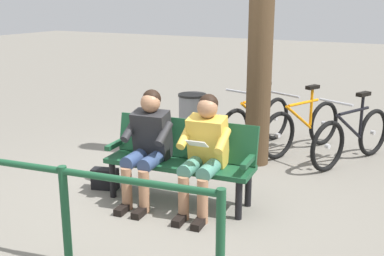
{
  "coord_description": "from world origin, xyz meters",
  "views": [
    {
      "loc": [
        -2.64,
        4.12,
        2.14
      ],
      "look_at": [
        -0.27,
        -0.38,
        0.75
      ],
      "focal_mm": 45.03,
      "sensor_mm": 36.0,
      "label": 1
    }
  ],
  "objects_px": {
    "litter_bin": "(192,125)",
    "bicycle_silver": "(302,127)",
    "person_companion": "(148,141)",
    "handbag": "(105,179)",
    "person_reading": "(204,148)",
    "bicycle_red": "(352,137)",
    "tree_trunk": "(262,8)",
    "bicycle_blue": "(256,123)",
    "bench": "(182,155)"
  },
  "relations": [
    {
      "from": "litter_bin",
      "to": "bicycle_silver",
      "type": "relative_size",
      "value": 0.56
    },
    {
      "from": "tree_trunk",
      "to": "bicycle_blue",
      "type": "bearing_deg",
      "value": -68.75
    },
    {
      "from": "bicycle_silver",
      "to": "bicycle_blue",
      "type": "xyz_separation_m",
      "value": [
        0.66,
        0.09,
        0.0
      ]
    },
    {
      "from": "person_companion",
      "to": "bicycle_red",
      "type": "relative_size",
      "value": 0.77
    },
    {
      "from": "person_companion",
      "to": "handbag",
      "type": "height_order",
      "value": "person_companion"
    },
    {
      "from": "person_companion",
      "to": "litter_bin",
      "type": "xyz_separation_m",
      "value": [
        0.29,
        -1.56,
        -0.23
      ]
    },
    {
      "from": "bench",
      "to": "bicycle_silver",
      "type": "xyz_separation_m",
      "value": [
        -0.7,
        -2.26,
        -0.15
      ]
    },
    {
      "from": "bench",
      "to": "tree_trunk",
      "type": "distance_m",
      "value": 2.13
    },
    {
      "from": "bicycle_red",
      "to": "tree_trunk",
      "type": "bearing_deg",
      "value": -38.36
    },
    {
      "from": "litter_bin",
      "to": "bicycle_blue",
      "type": "height_order",
      "value": "bicycle_blue"
    },
    {
      "from": "litter_bin",
      "to": "bicycle_red",
      "type": "xyz_separation_m",
      "value": [
        -2.0,
        -0.7,
        -0.08
      ]
    },
    {
      "from": "person_reading",
      "to": "handbag",
      "type": "bearing_deg",
      "value": -3.84
    },
    {
      "from": "bicycle_red",
      "to": "bicycle_blue",
      "type": "bearing_deg",
      "value": -70.15
    },
    {
      "from": "litter_bin",
      "to": "bicycle_blue",
      "type": "relative_size",
      "value": 0.53
    },
    {
      "from": "person_companion",
      "to": "bicycle_silver",
      "type": "xyz_separation_m",
      "value": [
        -1.0,
        -2.45,
        -0.3
      ]
    },
    {
      "from": "handbag",
      "to": "bicycle_silver",
      "type": "xyz_separation_m",
      "value": [
        -1.62,
        -2.42,
        0.24
      ]
    },
    {
      "from": "bicycle_red",
      "to": "litter_bin",
      "type": "bearing_deg",
      "value": -46.84
    },
    {
      "from": "tree_trunk",
      "to": "bicycle_red",
      "type": "height_order",
      "value": "tree_trunk"
    },
    {
      "from": "tree_trunk",
      "to": "bicycle_red",
      "type": "bearing_deg",
      "value": -152.24
    },
    {
      "from": "litter_bin",
      "to": "tree_trunk",
      "type": "bearing_deg",
      "value": -172.42
    },
    {
      "from": "bicycle_silver",
      "to": "bicycle_blue",
      "type": "bearing_deg",
      "value": -59.33
    },
    {
      "from": "handbag",
      "to": "bench",
      "type": "bearing_deg",
      "value": -169.67
    },
    {
      "from": "tree_trunk",
      "to": "bicycle_silver",
      "type": "distance_m",
      "value": 1.86
    },
    {
      "from": "bench",
      "to": "bicycle_silver",
      "type": "height_order",
      "value": "bicycle_silver"
    },
    {
      "from": "litter_bin",
      "to": "person_companion",
      "type": "bearing_deg",
      "value": 100.42
    },
    {
      "from": "handbag",
      "to": "bicycle_red",
      "type": "bearing_deg",
      "value": -136.15
    },
    {
      "from": "bench",
      "to": "person_companion",
      "type": "relative_size",
      "value": 1.36
    },
    {
      "from": "bicycle_red",
      "to": "bicycle_blue",
      "type": "xyz_separation_m",
      "value": [
        1.37,
        -0.1,
        0.0
      ]
    },
    {
      "from": "person_companion",
      "to": "bicycle_silver",
      "type": "distance_m",
      "value": 2.66
    },
    {
      "from": "bench",
      "to": "tree_trunk",
      "type": "height_order",
      "value": "tree_trunk"
    },
    {
      "from": "person_reading",
      "to": "handbag",
      "type": "height_order",
      "value": "person_reading"
    },
    {
      "from": "person_reading",
      "to": "bench",
      "type": "bearing_deg",
      "value": -27.34
    },
    {
      "from": "litter_bin",
      "to": "bicycle_silver",
      "type": "distance_m",
      "value": 1.57
    },
    {
      "from": "person_reading",
      "to": "tree_trunk",
      "type": "relative_size",
      "value": 0.3
    },
    {
      "from": "bench",
      "to": "litter_bin",
      "type": "xyz_separation_m",
      "value": [
        0.59,
        -1.37,
        -0.07
      ]
    },
    {
      "from": "person_reading",
      "to": "bicycle_red",
      "type": "distance_m",
      "value": 2.47
    },
    {
      "from": "handbag",
      "to": "tree_trunk",
      "type": "height_order",
      "value": "tree_trunk"
    },
    {
      "from": "person_reading",
      "to": "bicycle_red",
      "type": "height_order",
      "value": "person_reading"
    },
    {
      "from": "handbag",
      "to": "litter_bin",
      "type": "xyz_separation_m",
      "value": [
        -0.33,
        -1.54,
        0.32
      ]
    },
    {
      "from": "bench",
      "to": "bicycle_red",
      "type": "xyz_separation_m",
      "value": [
        -1.41,
        -2.07,
        -0.15
      ]
    },
    {
      "from": "person_companion",
      "to": "litter_bin",
      "type": "relative_size",
      "value": 1.38
    },
    {
      "from": "bench",
      "to": "handbag",
      "type": "bearing_deg",
      "value": 4.97
    },
    {
      "from": "person_reading",
      "to": "bicycle_red",
      "type": "xyz_separation_m",
      "value": [
        -1.08,
        -2.2,
        -0.31
      ]
    },
    {
      "from": "bicycle_red",
      "to": "person_reading",
      "type": "bearing_deg",
      "value": -2.19
    },
    {
      "from": "handbag",
      "to": "person_companion",
      "type": "bearing_deg",
      "value": 177.58
    },
    {
      "from": "bicycle_blue",
      "to": "bench",
      "type": "bearing_deg",
      "value": 14.3
    },
    {
      "from": "handbag",
      "to": "bicycle_silver",
      "type": "distance_m",
      "value": 2.92
    },
    {
      "from": "person_reading",
      "to": "person_companion",
      "type": "xyz_separation_m",
      "value": [
        0.64,
        0.06,
        -0.0
      ]
    },
    {
      "from": "handbag",
      "to": "litter_bin",
      "type": "distance_m",
      "value": 1.6
    },
    {
      "from": "litter_bin",
      "to": "bicycle_silver",
      "type": "xyz_separation_m",
      "value": [
        -1.29,
        -0.89,
        -0.08
      ]
    }
  ]
}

